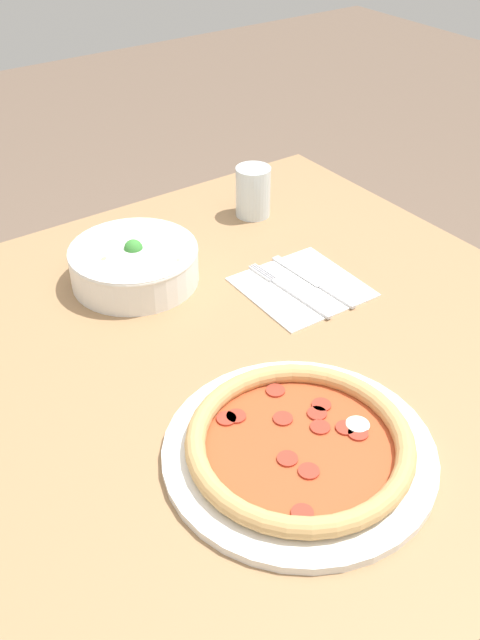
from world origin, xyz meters
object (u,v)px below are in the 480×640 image
object	(u,v)px
pizza	(300,446)
fork	(290,291)
knife	(316,283)
bowl	(134,262)
glass	(253,192)

from	to	relation	value
pizza	fork	distance (m)	0.36
fork	knife	bearing A→B (deg)	-100.11
fork	knife	size ratio (longest dim) A/B	1.00
pizza	fork	bearing A→B (deg)	53.54
fork	bowl	bearing A→B (deg)	43.28
fork	knife	xyz separation A→B (m)	(0.05, -0.01, -0.00)
bowl	fork	world-z (taller)	bowl
pizza	knife	distance (m)	0.39
bowl	knife	size ratio (longest dim) A/B	1.10
bowl	glass	world-z (taller)	glass
fork	glass	distance (m)	0.29
bowl	knife	world-z (taller)	bowl
bowl	glass	xyz separation A→B (m)	(0.31, 0.08, 0.01)
pizza	knife	world-z (taller)	pizza
pizza	bowl	distance (m)	0.48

